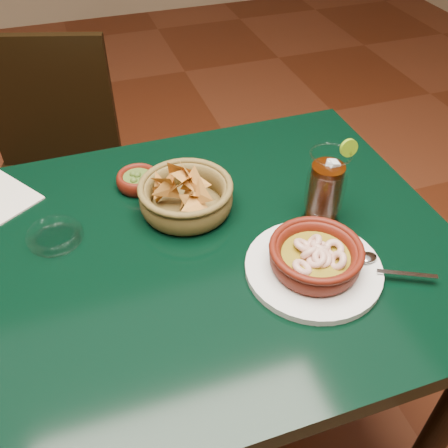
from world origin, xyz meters
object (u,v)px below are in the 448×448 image
object	(u,v)px
dining_table	(156,290)
chip_basket	(186,196)
shrimp_plate	(315,259)
dining_chair	(55,176)
cola_drink	(325,189)

from	to	relation	value
dining_table	chip_basket	distance (m)	0.20
shrimp_plate	chip_basket	size ratio (longest dim) A/B	1.42
dining_table	dining_chair	size ratio (longest dim) A/B	1.34
dining_table	shrimp_plate	distance (m)	0.33
chip_basket	cola_drink	distance (m)	0.28
shrimp_plate	dining_table	bearing A→B (deg)	154.25
dining_table	dining_chair	world-z (taller)	dining_chair
dining_table	dining_chair	distance (m)	0.74
dining_table	chip_basket	xyz separation A→B (m)	(0.10, 0.11, 0.13)
dining_chair	chip_basket	size ratio (longest dim) A/B	3.91
dining_table	chip_basket	world-z (taller)	chip_basket
dining_chair	cola_drink	bearing A→B (deg)	-52.97
dining_table	shrimp_plate	xyz separation A→B (m)	(0.28, -0.13, 0.13)
chip_basket	dining_table	bearing A→B (deg)	-131.77
dining_table	cola_drink	xyz separation A→B (m)	(0.35, -0.01, 0.18)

